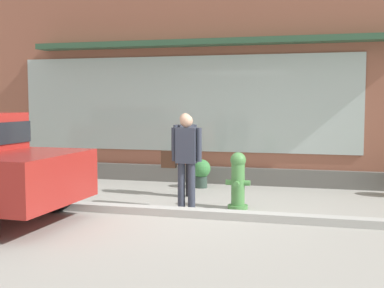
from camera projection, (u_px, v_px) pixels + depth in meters
ground_plane at (177, 213)px, 7.99m from camera, size 60.00×60.00×0.00m
curb_strip at (174, 212)px, 7.79m from camera, size 14.00×0.24×0.12m
storefront at (218, 79)px, 10.87m from camera, size 14.00×0.81×4.55m
fire_hydrant at (238, 180)px, 8.27m from camera, size 0.40×0.36×0.93m
pedestrian_with_handbag at (185, 155)px, 8.18m from camera, size 0.67×0.21×1.54m
pedestrian_passerby at (185, 149)px, 9.27m from camera, size 0.37×0.33×1.54m
potted_plant_window_center at (14, 167)px, 11.13m from camera, size 0.27×0.27×0.62m
potted_plant_window_left at (201, 171)px, 10.29m from camera, size 0.38×0.38×0.58m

